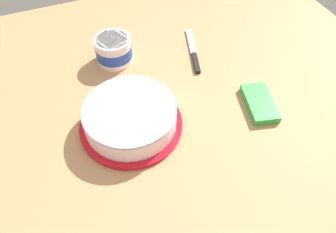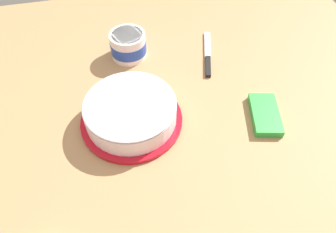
{
  "view_description": "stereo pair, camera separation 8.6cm",
  "coord_description": "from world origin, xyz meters",
  "px_view_note": "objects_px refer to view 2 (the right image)",
  "views": [
    {
      "loc": [
        0.48,
        -0.25,
        0.7
      ],
      "look_at": [
        -0.02,
        -0.05,
        0.04
      ],
      "focal_mm": 33.02,
      "sensor_mm": 36.0,
      "label": 1
    },
    {
      "loc": [
        0.51,
        -0.17,
        0.7
      ],
      "look_at": [
        -0.02,
        -0.05,
        0.04
      ],
      "focal_mm": 33.02,
      "sensor_mm": 36.0,
      "label": 2
    }
  ],
  "objects_px": {
    "frosted_cake": "(131,112)",
    "frosting_tub": "(128,45)",
    "spreading_knife": "(208,57)",
    "candy_box_lower": "(265,114)"
  },
  "relations": [
    {
      "from": "frosted_cake",
      "to": "frosting_tub",
      "type": "xyz_separation_m",
      "value": [
        -0.29,
        0.04,
        0.0
      ]
    },
    {
      "from": "frosted_cake",
      "to": "spreading_knife",
      "type": "xyz_separation_m",
      "value": [
        -0.22,
        0.3,
        -0.04
      ]
    },
    {
      "from": "frosted_cake",
      "to": "spreading_knife",
      "type": "distance_m",
      "value": 0.37
    },
    {
      "from": "frosted_cake",
      "to": "candy_box_lower",
      "type": "relative_size",
      "value": 1.97
    },
    {
      "from": "frosted_cake",
      "to": "frosting_tub",
      "type": "relative_size",
      "value": 2.39
    },
    {
      "from": "frosting_tub",
      "to": "frosted_cake",
      "type": "bearing_deg",
      "value": -6.83
    },
    {
      "from": "frosted_cake",
      "to": "spreading_knife",
      "type": "relative_size",
      "value": 1.26
    },
    {
      "from": "frosting_tub",
      "to": "spreading_knife",
      "type": "bearing_deg",
      "value": 73.77
    },
    {
      "from": "frosted_cake",
      "to": "frosting_tub",
      "type": "bearing_deg",
      "value": 173.17
    },
    {
      "from": "frosted_cake",
      "to": "spreading_knife",
      "type": "height_order",
      "value": "frosted_cake"
    }
  ]
}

